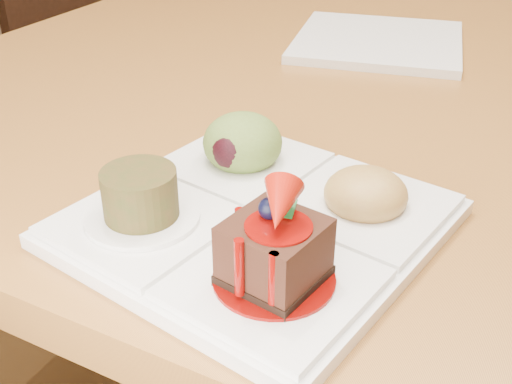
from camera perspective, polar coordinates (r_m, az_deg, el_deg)
The scene contains 5 objects.
ground at distance 1.55m, azimuth 10.46°, elevation -11.89°, with size 6.00×6.00×0.00m, color brown.
dining_table at distance 1.21m, azimuth 13.51°, elevation 12.82°, with size 1.00×1.80×0.75m.
chair_left at distance 1.94m, azimuth -14.64°, elevation 14.48°, with size 0.46×0.46×0.93m.
sampler_plate at distance 0.50m, azimuth 0.08°, elevation -1.23°, with size 0.29×0.29×0.10m.
second_plate at distance 0.95m, azimuth 10.80°, elevation 13.00°, with size 0.23×0.23×0.01m, color white.
Camera 1 is at (0.28, -1.12, 1.03)m, focal length 45.00 mm.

